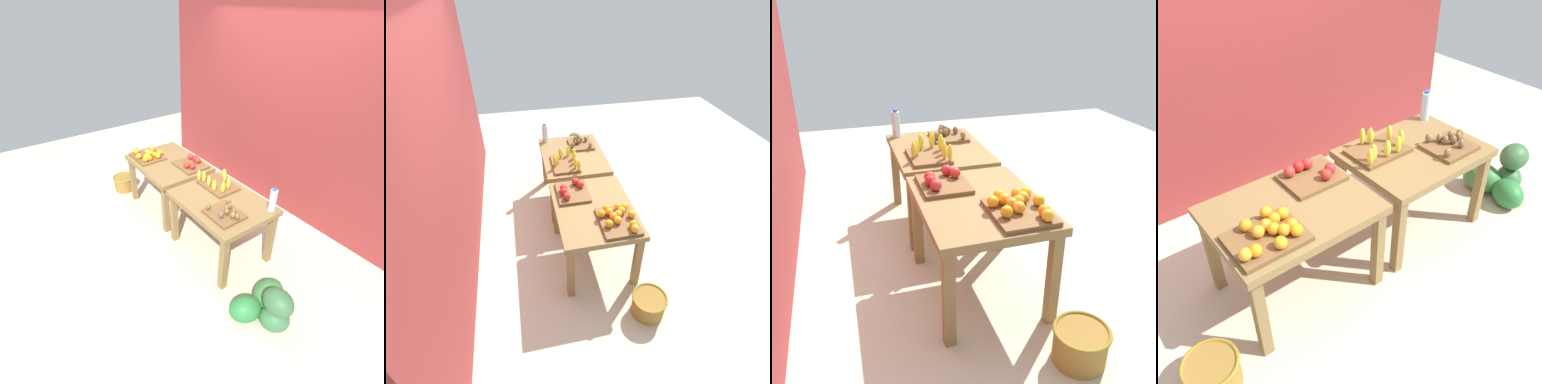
# 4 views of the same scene
# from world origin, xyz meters

# --- Properties ---
(ground_plane) EXTENTS (8.00, 8.00, 0.00)m
(ground_plane) POSITION_xyz_m (0.00, 0.00, 0.00)
(ground_plane) COLOR beige
(back_wall) EXTENTS (4.40, 0.12, 3.00)m
(back_wall) POSITION_xyz_m (0.00, 1.35, 1.50)
(back_wall) COLOR maroon
(back_wall) RESTS_ON ground_plane
(display_table_left) EXTENTS (1.04, 0.80, 0.72)m
(display_table_left) POSITION_xyz_m (-0.56, 0.00, 0.62)
(display_table_left) COLOR olive
(display_table_left) RESTS_ON ground_plane
(display_table_right) EXTENTS (1.04, 0.80, 0.72)m
(display_table_right) POSITION_xyz_m (0.56, 0.00, 0.62)
(display_table_right) COLOR olive
(display_table_right) RESTS_ON ground_plane
(orange_bin) EXTENTS (0.45, 0.38, 0.11)m
(orange_bin) POSITION_xyz_m (-0.81, -0.17, 0.77)
(orange_bin) COLOR brown
(orange_bin) RESTS_ON display_table_left
(apple_bin) EXTENTS (0.40, 0.34, 0.11)m
(apple_bin) POSITION_xyz_m (-0.28, 0.18, 0.76)
(apple_bin) COLOR brown
(apple_bin) RESTS_ON display_table_left
(banana_crate) EXTENTS (0.45, 0.32, 0.17)m
(banana_crate) POSITION_xyz_m (0.32, 0.13, 0.77)
(banana_crate) COLOR brown
(banana_crate) RESTS_ON display_table_right
(kiwi_bin) EXTENTS (0.37, 0.32, 0.10)m
(kiwi_bin) POSITION_xyz_m (0.79, -0.15, 0.76)
(kiwi_bin) COLOR brown
(kiwi_bin) RESTS_ON display_table_right
(water_bottle) EXTENTS (0.08, 0.08, 0.26)m
(water_bottle) POSITION_xyz_m (0.99, 0.31, 0.85)
(water_bottle) COLOR silver
(water_bottle) RESTS_ON display_table_right
(watermelon_pile) EXTENTS (0.58, 0.70, 0.47)m
(watermelon_pile) POSITION_xyz_m (1.52, -0.23, 0.18)
(watermelon_pile) COLOR #33663C
(watermelon_pile) RESTS_ON ground_plane
(wicker_basket) EXTENTS (0.34, 0.34, 0.23)m
(wicker_basket) POSITION_xyz_m (-1.37, -0.35, 0.12)
(wicker_basket) COLOR olive
(wicker_basket) RESTS_ON ground_plane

